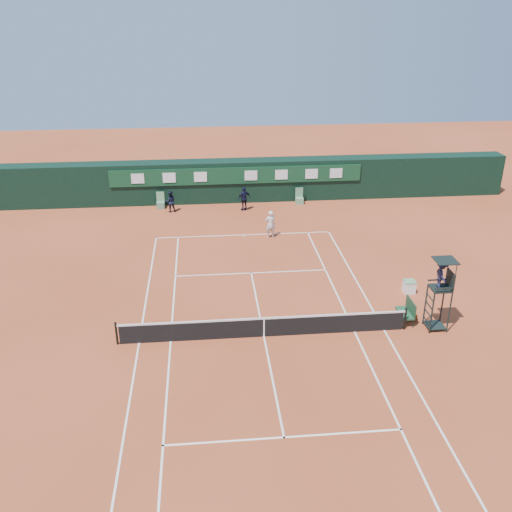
{
  "coord_description": "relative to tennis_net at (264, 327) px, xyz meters",
  "views": [
    {
      "loc": [
        -2.41,
        -21.41,
        13.79
      ],
      "look_at": [
        0.22,
        6.0,
        1.2
      ],
      "focal_mm": 40.0,
      "sensor_mm": 36.0,
      "label": 1
    }
  ],
  "objects": [
    {
      "name": "linesman_chair_right",
      "position": [
        4.5,
        17.48,
        -0.19
      ],
      "size": [
        0.55,
        0.5,
        1.15
      ],
      "color": "#609367",
      "rests_on": "ground"
    },
    {
      "name": "cooler",
      "position": [
        7.81,
        3.44,
        -0.18
      ],
      "size": [
        0.57,
        0.57,
        0.65
      ],
      "color": "white",
      "rests_on": "ground"
    },
    {
      "name": "ground",
      "position": [
        0.0,
        0.0,
        -0.51
      ],
      "size": [
        90.0,
        90.0,
        0.0
      ],
      "primitive_type": "plane",
      "color": "#B04C29",
      "rests_on": "ground"
    },
    {
      "name": "ball_kid_right",
      "position": [
        0.39,
        16.46,
        0.36
      ],
      "size": [
        1.1,
        0.82,
        1.73
      ],
      "primitive_type": "imported",
      "rotation": [
        0.0,
        0.0,
        3.59
      ],
      "color": "black",
      "rests_on": "ground"
    },
    {
      "name": "back_wall",
      "position": [
        0.0,
        18.74,
        1.0
      ],
      "size": [
        40.0,
        1.65,
        3.0
      ],
      "color": "black",
      "rests_on": "ground"
    },
    {
      "name": "linesman_chair_left",
      "position": [
        -5.5,
        17.48,
        -0.19
      ],
      "size": [
        0.55,
        0.5,
        1.15
      ],
      "color": "#568465",
      "rests_on": "ground"
    },
    {
      "name": "umpire_chair",
      "position": [
        7.81,
        -0.03,
        1.95
      ],
      "size": [
        0.96,
        0.95,
        3.42
      ],
      "color": "black",
      "rests_on": "ground"
    },
    {
      "name": "tennis_net",
      "position": [
        0.0,
        0.0,
        0.0
      ],
      "size": [
        12.9,
        0.1,
        1.1
      ],
      "color": "black",
      "rests_on": "ground"
    },
    {
      "name": "tennis_bag",
      "position": [
        7.01,
        1.01,
        -0.35
      ],
      "size": [
        0.47,
        0.88,
        0.32
      ],
      "primitive_type": "cube",
      "rotation": [
        0.0,
        0.0,
        0.13
      ],
      "color": "black",
      "rests_on": "ground"
    },
    {
      "name": "player_bench",
      "position": [
        6.73,
        0.65,
        0.09
      ],
      "size": [
        0.56,
        1.2,
        1.1
      ],
      "color": "#1B452A",
      "rests_on": "ground"
    },
    {
      "name": "ball_kid_left",
      "position": [
        -4.75,
        16.64,
        0.25
      ],
      "size": [
        0.8,
        0.66,
        1.51
      ],
      "primitive_type": "imported",
      "rotation": [
        0.0,
        0.0,
        3.27
      ],
      "color": "black",
      "rests_on": "ground"
    },
    {
      "name": "tennis_ball",
      "position": [
        -1.57,
        10.92,
        -0.47
      ],
      "size": [
        0.07,
        0.07,
        0.07
      ],
      "primitive_type": "sphere",
      "color": "yellow",
      "rests_on": "ground"
    },
    {
      "name": "player",
      "position": [
        1.64,
        11.37,
        0.36
      ],
      "size": [
        0.7,
        0.52,
        1.75
      ],
      "primitive_type": "imported",
      "rotation": [
        0.0,
        0.0,
        3.32
      ],
      "color": "silver",
      "rests_on": "ground"
    },
    {
      "name": "court_lines",
      "position": [
        0.0,
        0.0,
        -0.5
      ],
      "size": [
        11.05,
        23.85,
        0.01
      ],
      "color": "silver",
      "rests_on": "ground"
    }
  ]
}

